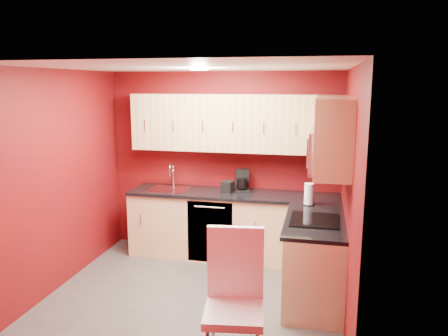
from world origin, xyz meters
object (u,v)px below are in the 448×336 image
at_px(paper_towel, 309,194).
at_px(napkin_holder, 228,187).
at_px(microwave, 329,151).
at_px(sink, 169,186).
at_px(dining_chair, 234,305).
at_px(coffee_maker, 243,181).

bearing_deg(paper_towel, napkin_holder, 160.65).
height_order(microwave, napkin_holder, microwave).
bearing_deg(paper_towel, sink, 168.41).
bearing_deg(paper_towel, dining_chair, -104.62).
bearing_deg(coffee_maker, napkin_holder, -167.22).
bearing_deg(paper_towel, coffee_maker, 151.88).
height_order(microwave, coffee_maker, microwave).
bearing_deg(sink, paper_towel, -11.59).
relative_size(microwave, paper_towel, 2.93).
relative_size(napkin_holder, dining_chair, 0.13).
distance_m(microwave, paper_towel, 0.89).
height_order(microwave, dining_chair, microwave).
bearing_deg(microwave, paper_towel, 107.75).
relative_size(sink, paper_towel, 2.00).
distance_m(coffee_maker, napkin_holder, 0.22).
xyz_separation_m(sink, napkin_holder, (0.83, -0.01, 0.04)).
xyz_separation_m(napkin_holder, dining_chair, (0.56, -2.35, -0.40)).
relative_size(microwave, sink, 1.46).
relative_size(sink, napkin_holder, 3.42).
bearing_deg(dining_chair, napkin_holder, 95.39).
distance_m(napkin_holder, dining_chair, 2.44).
bearing_deg(coffee_maker, microwave, -60.22).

